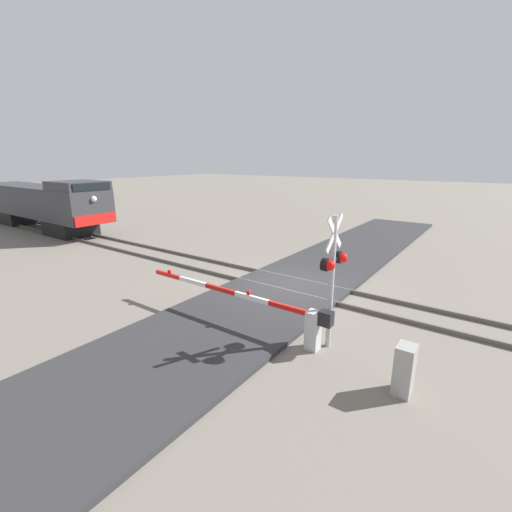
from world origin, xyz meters
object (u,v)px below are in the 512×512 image
locomotive (42,203)px  utility_cabinet (404,370)px  crossing_gate (280,313)px  crossing_signal (333,269)px

locomotive → utility_cabinet: size_ratio=12.63×
crossing_gate → utility_cabinet: (-0.55, -3.57, -0.19)m
locomotive → utility_cabinet: 26.97m
locomotive → crossing_gate: locomotive is taller
crossing_signal → utility_cabinet: size_ratio=3.15×
locomotive → crossing_gate: (-3.88, -23.01, -1.15)m
utility_cabinet → locomotive: bearing=80.5°
crossing_signal → utility_cabinet: (-0.94, -2.19, -1.68)m
utility_cabinet → crossing_gate: bearing=81.2°
crossing_gate → utility_cabinet: crossing_gate is taller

